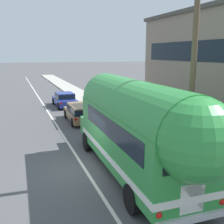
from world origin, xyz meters
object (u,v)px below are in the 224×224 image
at_px(utility_pole, 193,72).
at_px(painted_bus, 138,126).
at_px(car_second, 65,99).
at_px(car_lead, 81,112).

distance_m(utility_pole, painted_bus, 3.35).
xyz_separation_m(utility_pole, car_second, (-2.48, 16.89, -3.69)).
bearing_deg(car_second, car_lead, -90.00).
bearing_deg(painted_bus, utility_pole, 3.51).
distance_m(painted_bus, car_second, 17.12).
xyz_separation_m(utility_pole, painted_bus, (-2.59, -0.16, -2.12)).
bearing_deg(painted_bus, car_second, 89.62).
bearing_deg(car_second, utility_pole, -81.66).
xyz_separation_m(car_lead, car_second, (0.00, 6.68, -0.06)).
bearing_deg(painted_bus, car_lead, 89.37).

